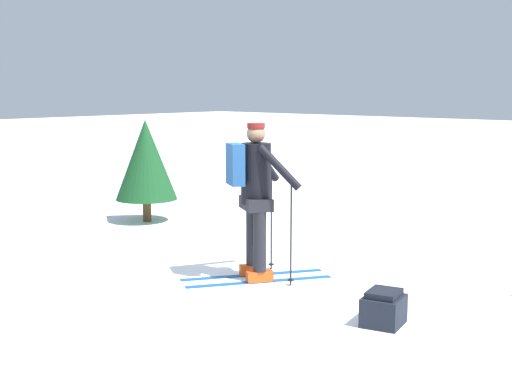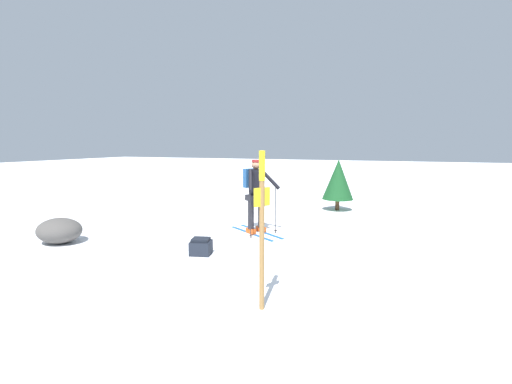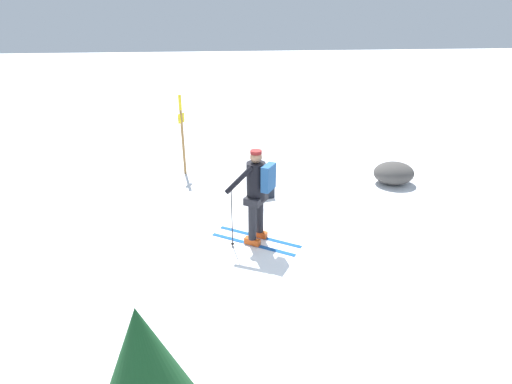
{
  "view_description": "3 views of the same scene",
  "coord_description": "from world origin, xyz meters",
  "px_view_note": "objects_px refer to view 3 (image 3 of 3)",
  "views": [
    {
      "loc": [
        6.17,
        5.17,
        2.22
      ],
      "look_at": [
        0.13,
        -0.17,
        1.02
      ],
      "focal_mm": 50.0,
      "sensor_mm": 36.0,
      "label": 1
    },
    {
      "loc": [
        -2.84,
        7.56,
        2.19
      ],
      "look_at": [
        0.13,
        -0.17,
        1.02
      ],
      "focal_mm": 24.0,
      "sensor_mm": 36.0,
      "label": 2
    },
    {
      "loc": [
        -0.63,
        -6.69,
        3.99
      ],
      "look_at": [
        0.13,
        -0.17,
        1.02
      ],
      "focal_mm": 28.0,
      "sensor_mm": 36.0,
      "label": 3
    }
  ],
  "objects_px": {
    "trail_marker": "(182,128)",
    "pine_tree": "(144,365)",
    "dropped_backpack": "(264,190)",
    "rock_boulder": "(394,173)",
    "skier": "(257,191)"
  },
  "relations": [
    {
      "from": "trail_marker",
      "to": "pine_tree",
      "type": "xyz_separation_m",
      "value": [
        0.02,
        -7.41,
        -0.22
      ]
    },
    {
      "from": "dropped_backpack",
      "to": "rock_boulder",
      "type": "height_order",
      "value": "rock_boulder"
    },
    {
      "from": "skier",
      "to": "rock_boulder",
      "type": "bearing_deg",
      "value": 32.41
    },
    {
      "from": "trail_marker",
      "to": "dropped_backpack",
      "type": "bearing_deg",
      "value": -41.78
    },
    {
      "from": "pine_tree",
      "to": "skier",
      "type": "bearing_deg",
      "value": 68.09
    },
    {
      "from": "rock_boulder",
      "to": "dropped_backpack",
      "type": "bearing_deg",
      "value": -173.03
    },
    {
      "from": "skier",
      "to": "dropped_backpack",
      "type": "xyz_separation_m",
      "value": [
        0.41,
        1.98,
        -0.89
      ]
    },
    {
      "from": "skier",
      "to": "trail_marker",
      "type": "height_order",
      "value": "trail_marker"
    },
    {
      "from": "dropped_backpack",
      "to": "trail_marker",
      "type": "relative_size",
      "value": 0.22
    },
    {
      "from": "pine_tree",
      "to": "dropped_backpack",
      "type": "bearing_deg",
      "value": 71.56
    },
    {
      "from": "skier",
      "to": "pine_tree",
      "type": "height_order",
      "value": "skier"
    },
    {
      "from": "rock_boulder",
      "to": "skier",
      "type": "bearing_deg",
      "value": -147.59
    },
    {
      "from": "trail_marker",
      "to": "rock_boulder",
      "type": "height_order",
      "value": "trail_marker"
    },
    {
      "from": "skier",
      "to": "trail_marker",
      "type": "xyz_separation_m",
      "value": [
        -1.51,
        3.69,
        0.2
      ]
    },
    {
      "from": "rock_boulder",
      "to": "pine_tree",
      "type": "bearing_deg",
      "value": -130.75
    }
  ]
}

